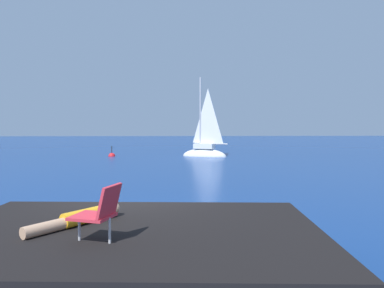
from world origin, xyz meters
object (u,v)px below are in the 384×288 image
Objects in this scene: sailboat_near at (205,152)px; person_sunbather at (81,218)px; beach_chair at (100,210)px; marker_buoy at (112,156)px.

sailboat_near is 4.88× the size of person_sunbather.
sailboat_near reaches higher than beach_chair.
sailboat_near is 24.53m from beach_chair.
marker_buoy is (-7.59, 0.47, -0.38)m from sailboat_near.
sailboat_near reaches higher than marker_buoy.
beach_chair is (0.50, -0.90, 0.33)m from person_sunbather.
marker_buoy is (-3.73, 23.84, -1.01)m from person_sunbather.
sailboat_near is 8.86× the size of beach_chair.
sailboat_near is 6.26× the size of marker_buoy.
person_sunbather is 1.28× the size of marker_buoy.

